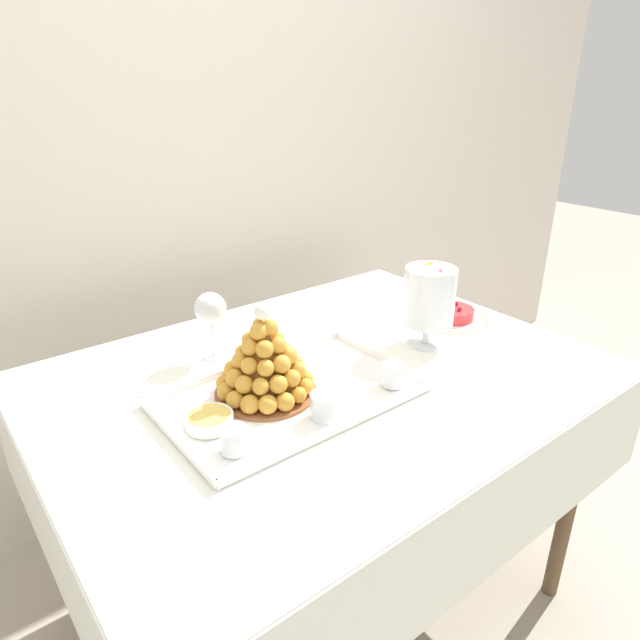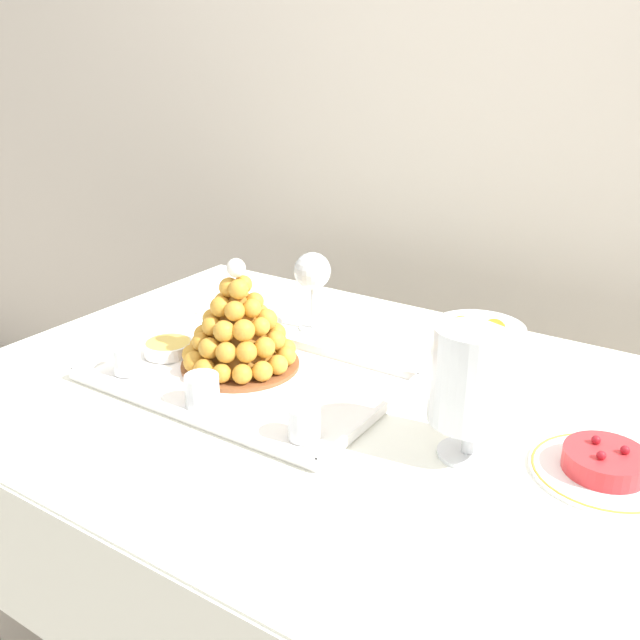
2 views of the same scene
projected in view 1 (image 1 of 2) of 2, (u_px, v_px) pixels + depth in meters
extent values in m
plane|color=#B2A899|center=(323.00, 600.00, 1.69)|extent=(12.00, 12.00, 0.00)
cube|color=silver|center=(161.00, 146.00, 1.79)|extent=(4.80, 0.10, 2.50)
cylinder|color=brown|center=(571.00, 493.00, 1.56)|extent=(0.04, 0.04, 0.76)
cylinder|color=brown|center=(65.00, 510.00, 1.50)|extent=(0.04, 0.04, 0.76)
cylinder|color=brown|center=(374.00, 380.00, 2.15)|extent=(0.04, 0.04, 0.76)
cube|color=brown|center=(324.00, 377.00, 1.38)|extent=(1.26, 0.93, 0.02)
cube|color=white|center=(324.00, 373.00, 1.37)|extent=(1.32, 0.99, 0.00)
cube|color=white|center=(483.00, 535.00, 1.07)|extent=(1.32, 0.01, 0.27)
cube|color=white|center=(228.00, 352.00, 1.78)|extent=(1.32, 0.01, 0.27)
cube|color=white|center=(50.00, 543.00, 1.05)|extent=(0.01, 0.99, 0.27)
cube|color=white|center=(483.00, 349.00, 1.80)|extent=(0.01, 0.99, 0.27)
cube|color=white|center=(290.00, 397.00, 1.26)|extent=(0.56, 0.35, 0.01)
cube|color=white|center=(340.00, 427.00, 1.13)|extent=(0.56, 0.01, 0.02)
cube|color=white|center=(250.00, 364.00, 1.38)|extent=(0.56, 0.01, 0.02)
cube|color=white|center=(174.00, 438.00, 1.10)|extent=(0.01, 0.35, 0.02)
cube|color=white|center=(380.00, 357.00, 1.41)|extent=(0.01, 0.35, 0.02)
cylinder|color=white|center=(290.00, 395.00, 1.26)|extent=(0.32, 0.32, 0.00)
cylinder|color=brown|center=(266.00, 392.00, 1.26)|extent=(0.23, 0.23, 0.01)
cone|color=#B67728|center=(264.00, 357.00, 1.22)|extent=(0.16, 0.16, 0.17)
sphere|color=gold|center=(298.00, 371.00, 1.30)|extent=(0.04, 0.04, 0.04)
sphere|color=gold|center=(287.00, 365.00, 1.32)|extent=(0.04, 0.04, 0.04)
sphere|color=gold|center=(272.00, 364.00, 1.33)|extent=(0.04, 0.04, 0.04)
sphere|color=gold|center=(256.00, 365.00, 1.33)|extent=(0.04, 0.04, 0.04)
sphere|color=gold|center=(241.00, 368.00, 1.31)|extent=(0.04, 0.04, 0.04)
sphere|color=gold|center=(230.00, 376.00, 1.28)|extent=(0.04, 0.04, 0.04)
sphere|color=gold|center=(225.00, 383.00, 1.25)|extent=(0.04, 0.04, 0.04)
sphere|color=gold|center=(226.00, 392.00, 1.21)|extent=(0.04, 0.04, 0.04)
sphere|color=gold|center=(235.00, 399.00, 1.19)|extent=(0.04, 0.04, 0.04)
sphere|color=gold|center=(250.00, 404.00, 1.17)|extent=(0.04, 0.04, 0.04)
sphere|color=gold|center=(268.00, 405.00, 1.17)|extent=(0.04, 0.04, 0.04)
sphere|color=gold|center=(285.00, 402.00, 1.18)|extent=(0.04, 0.04, 0.04)
sphere|color=gold|center=(298.00, 395.00, 1.20)|extent=(0.04, 0.04, 0.04)
sphere|color=gold|center=(305.00, 387.00, 1.24)|extent=(0.04, 0.04, 0.04)
sphere|color=gold|center=(305.00, 379.00, 1.27)|extent=(0.04, 0.04, 0.04)
sphere|color=gold|center=(284.00, 357.00, 1.29)|extent=(0.04, 0.04, 0.04)
sphere|color=gold|center=(269.00, 355.00, 1.30)|extent=(0.04, 0.04, 0.04)
sphere|color=gold|center=(253.00, 356.00, 1.30)|extent=(0.04, 0.04, 0.04)
sphere|color=gold|center=(240.00, 362.00, 1.27)|extent=(0.04, 0.04, 0.04)
sphere|color=gold|center=(233.00, 369.00, 1.24)|extent=(0.04, 0.04, 0.04)
sphere|color=gold|center=(234.00, 378.00, 1.21)|extent=(0.04, 0.04, 0.04)
sphere|color=gold|center=(244.00, 384.00, 1.18)|extent=(0.04, 0.04, 0.04)
sphere|color=gold|center=(261.00, 386.00, 1.17)|extent=(0.04, 0.04, 0.04)
sphere|color=gold|center=(278.00, 384.00, 1.18)|extent=(0.04, 0.04, 0.04)
sphere|color=gold|center=(292.00, 378.00, 1.20)|extent=(0.04, 0.04, 0.04)
sphere|color=gold|center=(297.00, 370.00, 1.23)|extent=(0.04, 0.04, 0.04)
sphere|color=gold|center=(294.00, 362.00, 1.27)|extent=(0.04, 0.04, 0.04)
sphere|color=gold|center=(271.00, 346.00, 1.27)|extent=(0.04, 0.04, 0.04)
sphere|color=gold|center=(255.00, 346.00, 1.27)|extent=(0.04, 0.04, 0.04)
sphere|color=gold|center=(243.00, 352.00, 1.24)|extent=(0.04, 0.04, 0.04)
sphere|color=gold|center=(240.00, 360.00, 1.21)|extent=(0.04, 0.04, 0.04)
sphere|color=gold|center=(249.00, 366.00, 1.18)|extent=(0.04, 0.04, 0.04)
sphere|color=gold|center=(266.00, 368.00, 1.18)|extent=(0.04, 0.04, 0.04)
sphere|color=gold|center=(281.00, 364.00, 1.19)|extent=(0.04, 0.04, 0.04)
sphere|color=gold|center=(288.00, 356.00, 1.22)|extent=(0.04, 0.04, 0.04)
sphere|color=gold|center=(284.00, 349.00, 1.25)|extent=(0.04, 0.04, 0.04)
sphere|color=gold|center=(263.00, 336.00, 1.24)|extent=(0.04, 0.04, 0.04)
sphere|color=gold|center=(250.00, 340.00, 1.22)|extent=(0.04, 0.04, 0.04)
sphere|color=gold|center=(250.00, 347.00, 1.19)|extent=(0.04, 0.04, 0.04)
sphere|color=gold|center=(265.00, 349.00, 1.18)|extent=(0.04, 0.04, 0.04)
sphere|color=gold|center=(278.00, 345.00, 1.20)|extent=(0.04, 0.04, 0.04)
sphere|color=gold|center=(277.00, 339.00, 1.23)|extent=(0.04, 0.04, 0.04)
sphere|color=gold|center=(260.00, 325.00, 1.21)|extent=(0.04, 0.04, 0.04)
sphere|color=gold|center=(259.00, 332.00, 1.19)|extent=(0.04, 0.04, 0.04)
sphere|color=gold|center=(270.00, 328.00, 1.20)|extent=(0.04, 0.04, 0.04)
sphere|color=white|center=(262.00, 312.00, 1.18)|extent=(0.04, 0.04, 0.04)
cylinder|color=silver|center=(234.00, 440.00, 1.06)|extent=(0.05, 0.05, 0.05)
cylinder|color=gold|center=(234.00, 446.00, 1.06)|extent=(0.05, 0.05, 0.02)
cylinder|color=#EAC166|center=(234.00, 438.00, 1.06)|extent=(0.05, 0.05, 0.02)
sphere|color=brown|center=(235.00, 434.00, 1.05)|extent=(0.01, 0.01, 0.01)
cylinder|color=silver|center=(324.00, 406.00, 1.16)|extent=(0.06, 0.06, 0.06)
cylinder|color=gold|center=(324.00, 412.00, 1.17)|extent=(0.05, 0.05, 0.02)
cylinder|color=#EAC166|center=(324.00, 404.00, 1.16)|extent=(0.05, 0.05, 0.02)
sphere|color=brown|center=(328.00, 398.00, 1.16)|extent=(0.02, 0.02, 0.02)
cylinder|color=silver|center=(393.00, 375.00, 1.29)|extent=(0.05, 0.05, 0.05)
cylinder|color=#F4EAC6|center=(392.00, 380.00, 1.29)|extent=(0.05, 0.05, 0.02)
cylinder|color=white|center=(393.00, 373.00, 1.29)|extent=(0.05, 0.05, 0.02)
sphere|color=brown|center=(394.00, 367.00, 1.29)|extent=(0.01, 0.01, 0.01)
cylinder|color=white|center=(209.00, 420.00, 1.14)|extent=(0.10, 0.10, 0.03)
cylinder|color=#F2CC59|center=(209.00, 416.00, 1.14)|extent=(0.09, 0.09, 0.00)
cylinder|color=white|center=(425.00, 343.00, 1.51)|extent=(0.09, 0.09, 0.01)
cylinder|color=white|center=(426.00, 333.00, 1.50)|extent=(0.02, 0.02, 0.06)
cylinder|color=white|center=(429.00, 296.00, 1.46)|extent=(0.14, 0.14, 0.15)
cylinder|color=brown|center=(439.00, 314.00, 1.50)|extent=(0.07, 0.05, 0.06)
cylinder|color=#D199D8|center=(418.00, 316.00, 1.48)|extent=(0.06, 0.05, 0.06)
cylinder|color=pink|center=(433.00, 320.00, 1.46)|extent=(0.06, 0.05, 0.06)
cylinder|color=yellow|center=(428.00, 304.00, 1.50)|extent=(0.06, 0.05, 0.06)
cylinder|color=brown|center=(416.00, 308.00, 1.47)|extent=(0.06, 0.05, 0.05)
cylinder|color=#72B2E0|center=(426.00, 311.00, 1.45)|extent=(0.06, 0.05, 0.05)
cylinder|color=#9ED860|center=(435.00, 309.00, 1.47)|extent=(0.07, 0.04, 0.07)
cylinder|color=pink|center=(425.00, 296.00, 1.49)|extent=(0.06, 0.05, 0.06)
cylinder|color=#72B2E0|center=(424.00, 301.00, 1.45)|extent=(0.06, 0.05, 0.06)
cylinder|color=#F9A54C|center=(443.00, 301.00, 1.45)|extent=(0.06, 0.05, 0.06)
cylinder|color=#D199D8|center=(424.00, 291.00, 1.46)|extent=(0.05, 0.05, 0.04)
cylinder|color=yellow|center=(425.00, 293.00, 1.44)|extent=(0.05, 0.05, 0.03)
cylinder|color=brown|center=(438.00, 293.00, 1.44)|extent=(0.07, 0.06, 0.06)
cylinder|color=#D199D8|center=(438.00, 289.00, 1.47)|extent=(0.07, 0.05, 0.06)
cylinder|color=pink|center=(419.00, 283.00, 1.45)|extent=(0.07, 0.05, 0.07)
cylinder|color=pink|center=(432.00, 287.00, 1.42)|extent=(0.06, 0.05, 0.05)
cylinder|color=#E54C47|center=(439.00, 283.00, 1.44)|extent=(0.05, 0.05, 0.05)
cylinder|color=brown|center=(428.00, 279.00, 1.47)|extent=(0.07, 0.05, 0.07)
cylinder|color=yellow|center=(421.00, 276.00, 1.43)|extent=(0.05, 0.05, 0.05)
cylinder|color=pink|center=(444.00, 277.00, 1.41)|extent=(0.07, 0.05, 0.07)
cylinder|color=yellow|center=(429.00, 271.00, 1.46)|extent=(0.06, 0.04, 0.06)
cylinder|color=white|center=(452.00, 319.00, 1.66)|extent=(0.22, 0.22, 0.01)
torus|color=gold|center=(452.00, 318.00, 1.66)|extent=(0.21, 0.21, 0.00)
cylinder|color=red|center=(453.00, 313.00, 1.66)|extent=(0.12, 0.12, 0.03)
sphere|color=#A51923|center=(456.00, 303.00, 1.67)|extent=(0.01, 0.01, 0.01)
sphere|color=#A51923|center=(445.00, 306.00, 1.65)|extent=(0.01, 0.01, 0.01)
sphere|color=#A51923|center=(459.00, 309.00, 1.63)|extent=(0.01, 0.01, 0.01)
cylinder|color=silver|center=(214.00, 356.00, 1.45)|extent=(0.06, 0.06, 0.00)
cylinder|color=silver|center=(213.00, 339.00, 1.43)|extent=(0.01, 0.01, 0.10)
sphere|color=silver|center=(210.00, 308.00, 1.39)|extent=(0.08, 0.08, 0.08)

